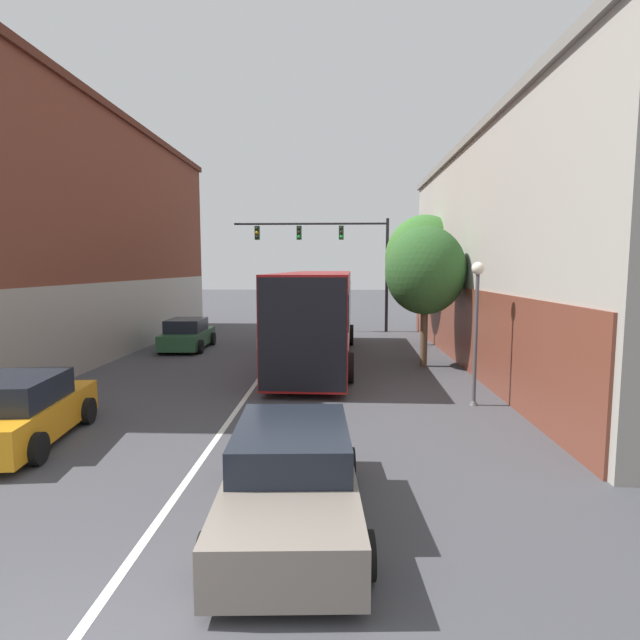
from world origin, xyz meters
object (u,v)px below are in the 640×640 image
object	(u,v)px
street_tree_far	(424,258)
street_lamp	(476,318)
parked_car_left_mid	(187,335)
parked_car_left_near	(17,412)
bus	(318,311)
hatchback_foreground	(292,476)
traffic_signal_gantry	(336,247)
street_tree_near	(425,271)

from	to	relation	value
street_tree_far	street_lamp	bearing A→B (deg)	-92.11
parked_car_left_mid	parked_car_left_near	bearing A→B (deg)	178.82
bus	parked_car_left_mid	bearing A→B (deg)	69.96
hatchback_foreground	traffic_signal_gantry	bearing A→B (deg)	-4.33
hatchback_foreground	parked_car_left_near	bearing A→B (deg)	61.42
traffic_signal_gantry	street_lamp	world-z (taller)	traffic_signal_gantry
hatchback_foreground	street_tree_far	size ratio (longest dim) A/B	0.74
parked_car_left_near	bus	bearing A→B (deg)	-37.81
bus	street_tree_far	bearing A→B (deg)	-48.32
hatchback_foreground	street_lamp	size ratio (longest dim) A/B	1.18
parked_car_left_near	street_tree_near	bearing A→B (deg)	-55.64
bus	hatchback_foreground	bearing A→B (deg)	-177.79
street_lamp	street_tree_far	bearing A→B (deg)	87.89
bus	street_tree_near	world-z (taller)	street_tree_near
traffic_signal_gantry	parked_car_left_near	bearing A→B (deg)	-109.29
hatchback_foreground	street_tree_near	xyz separation A→B (m)	(3.98, 11.82, 3.00)
parked_car_left_mid	street_tree_near	world-z (taller)	street_tree_near
traffic_signal_gantry	street_tree_near	world-z (taller)	traffic_signal_gantry
bus	parked_car_left_mid	world-z (taller)	bus
bus	parked_car_left_near	bearing A→B (deg)	150.50
street_tree_near	street_tree_far	xyz separation A→B (m)	(0.87, 5.36, 0.56)
street_tree_near	parked_car_left_near	bearing A→B (deg)	-139.00
bus	street_tree_near	size ratio (longest dim) A/B	2.44
traffic_signal_gantry	street_lamp	xyz separation A→B (m)	(3.91, -15.82, -2.53)
traffic_signal_gantry	street_tree_near	distance (m)	11.02
street_lamp	street_tree_far	xyz separation A→B (m)	(0.40, 10.79, 1.79)
parked_car_left_near	street_lamp	bearing A→B (deg)	-78.81
street_lamp	bus	bearing A→B (deg)	124.64
traffic_signal_gantry	street_tree_far	xyz separation A→B (m)	(4.31, -5.03, -0.74)
hatchback_foreground	parked_car_left_near	world-z (taller)	parked_car_left_near
hatchback_foreground	parked_car_left_near	size ratio (longest dim) A/B	1.08
bus	street_tree_near	xyz separation A→B (m)	(4.10, -1.19, 1.65)
street_lamp	parked_car_left_mid	bearing A→B (deg)	139.81
hatchback_foreground	street_lamp	xyz separation A→B (m)	(4.45, 6.40, 1.77)
bus	traffic_signal_gantry	xyz separation A→B (m)	(0.66, 9.20, 2.94)
street_tree_near	parked_car_left_mid	bearing A→B (deg)	160.44
street_tree_near	traffic_signal_gantry	bearing A→B (deg)	108.33
parked_car_left_mid	street_tree_near	distance (m)	11.30
bus	traffic_signal_gantry	distance (m)	9.68
parked_car_left_mid	traffic_signal_gantry	distance (m)	10.51
bus	parked_car_left_mid	xyz separation A→B (m)	(-6.17, 2.46, -1.34)
parked_car_left_near	street_tree_near	distance (m)	13.80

